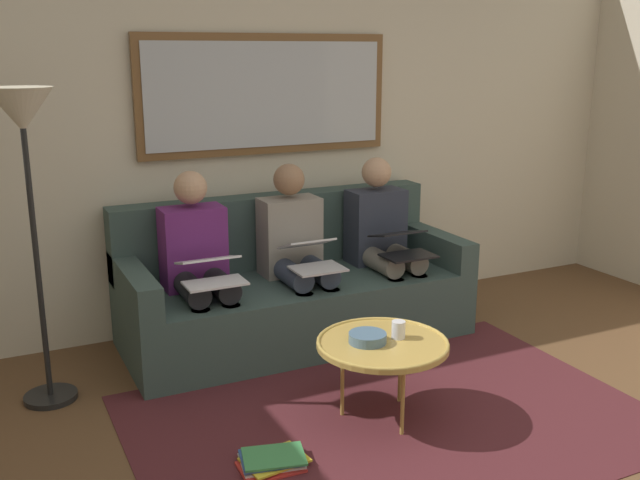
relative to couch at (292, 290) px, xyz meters
The scene contains 15 objects.
wall_rear 1.10m from the couch, 90.00° to the right, with size 6.00×0.12×2.60m, color beige.
area_rug 1.30m from the couch, 90.00° to the left, with size 2.60×1.80×0.01m, color #4C1E23.
couch is the anchor object (origin of this frame).
framed_mirror 1.30m from the couch, 90.00° to the right, with size 1.74×0.05×0.78m.
coffee_table 1.22m from the couch, 88.17° to the left, with size 0.67×0.67×0.42m.
cup 1.22m from the couch, 92.83° to the left, with size 0.07×0.07×0.09m, color silver.
bowl 1.20m from the couch, 84.70° to the left, with size 0.19×0.19×0.05m, color slate.
person_left 0.71m from the couch, behind, with size 0.38×0.58×1.14m.
laptop_black 0.78m from the couch, 153.99° to the left, with size 0.33×0.36×0.15m.
person_middle 0.31m from the couch, 90.00° to the left, with size 0.38×0.58×1.14m.
laptop_silver 0.44m from the couch, 90.00° to the left, with size 0.31×0.39×0.17m.
person_right 0.71m from the couch, ahead, with size 0.38×0.58×1.14m.
laptop_white 0.78m from the couch, 26.42° to the left, with size 0.34×0.32×0.14m.
magazine_stack 1.60m from the couch, 62.88° to the left, with size 0.33×0.27×0.05m.
standing_lamp 1.90m from the couch, ahead, with size 0.32×0.32×1.66m.
Camera 1 is at (1.80, 2.00, 1.83)m, focal length 40.63 mm.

